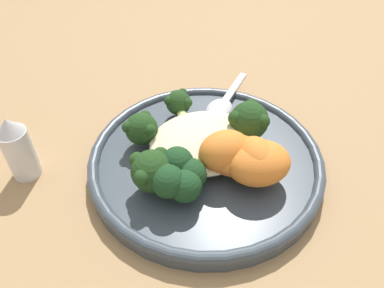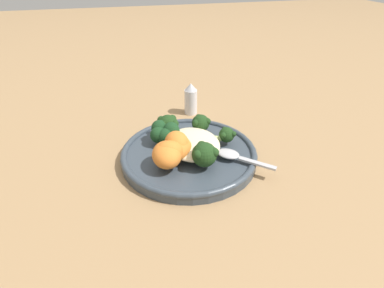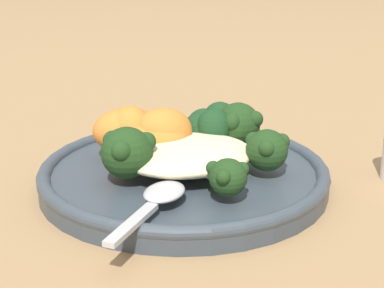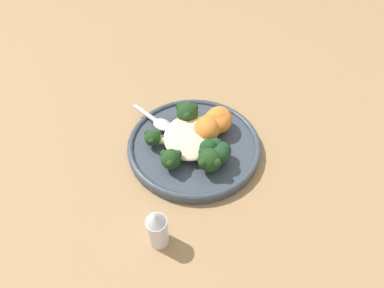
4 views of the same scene
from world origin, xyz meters
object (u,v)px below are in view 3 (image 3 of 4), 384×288
Objects in this scene: sweet_potato_chunk_1 at (127,130)px; sweet_potato_chunk_3 at (131,130)px; broccoli_stalk_0 at (137,152)px; spoon at (159,197)px; broccoli_stalk_2 at (252,150)px; broccoli_stalk_1 at (215,169)px; broccoli_stalk_3 at (230,127)px; kale_tuft at (213,126)px; sweet_potato_chunk_0 at (163,132)px; quinoa_mound at (187,154)px; sweet_potato_chunk_2 at (153,137)px; plate at (188,174)px.

sweet_potato_chunk_3 is (-0.00, 0.00, 0.00)m from sweet_potato_chunk_1.
spoon is (0.00, 0.06, -0.02)m from broccoli_stalk_0.
broccoli_stalk_1 is at bearing -104.60° from broccoli_stalk_2.
spoon is at bearing -141.88° from broccoli_stalk_3.
broccoli_stalk_0 reaches higher than kale_tuft.
spoon is (0.10, 0.04, -0.01)m from broccoli_stalk_2.
broccoli_stalk_3 is 0.14m from spoon.
sweet_potato_chunk_0 and sweet_potato_chunk_3 have the same top height.
broccoli_stalk_0 reaches higher than broccoli_stalk_3.
broccoli_stalk_3 reaches higher than broccoli_stalk_1.
broccoli_stalk_1 is at bearing 104.46° from sweet_potato_chunk_0.
sweet_potato_chunk_3 reaches higher than sweet_potato_chunk_1.
quinoa_mound is 1.03× the size of broccoli_stalk_0.
quinoa_mound is at bearing 119.35° from sweet_potato_chunk_2.
quinoa_mound is at bearing -153.38° from broccoli_stalk_2.
plate is 5.12× the size of sweet_potato_chunk_3.
sweet_potato_chunk_2 is at bearing -152.05° from spoon.
sweet_potato_chunk_3 reaches higher than plate.
sweet_potato_chunk_0 is (0.02, -0.07, 0.01)m from broccoli_stalk_1.
broccoli_stalk_1 is at bearing 153.84° from spoon.
sweet_potato_chunk_2 reaches higher than broccoli_stalk_1.
spoon is (0.05, 0.07, 0.01)m from plate.
quinoa_mound is 1.85× the size of sweet_potato_chunk_1.
broccoli_stalk_1 is (-0.00, 0.05, 0.02)m from plate.
broccoli_stalk_0 is (0.05, 0.01, 0.03)m from plate.
broccoli_stalk_0 is 1.79× the size of sweet_potato_chunk_1.
sweet_potato_chunk_0 is 0.86× the size of sweet_potato_chunk_1.
broccoli_stalk_3 is at bearing 166.78° from sweet_potato_chunk_1.
broccoli_stalk_0 reaches higher than quinoa_mound.
kale_tuft is at bearing 172.91° from sweet_potato_chunk_1.
quinoa_mound is 1.81× the size of sweet_potato_chunk_2.
kale_tuft is (-0.08, 0.01, -0.00)m from sweet_potato_chunk_1.
sweet_potato_chunk_0 is (0.01, -0.03, 0.01)m from quinoa_mound.
broccoli_stalk_3 is 0.07m from sweet_potato_chunk_2.
quinoa_mound is 0.06m from broccoli_stalk_3.
sweet_potato_chunk_1 is (0.09, -0.08, 0.00)m from broccoli_stalk_2.
plate is 4.01× the size of sweet_potato_chunk_1.
sweet_potato_chunk_0 is 0.05m from kale_tuft.
broccoli_stalk_0 is at bearing 44.22° from sweet_potato_chunk_0.
broccoli_stalk_1 is 1.15× the size of broccoli_stalk_3.
kale_tuft is at bearing -136.42° from plate.
broccoli_stalk_1 is 1.90× the size of sweet_potato_chunk_2.
broccoli_stalk_2 is 0.98× the size of spoon.
sweet_potato_chunk_3 reaches higher than broccoli_stalk_2.
kale_tuft reaches higher than broccoli_stalk_1.
plate is 0.04m from sweet_potato_chunk_0.
broccoli_stalk_2 is 0.05m from broccoli_stalk_3.
broccoli_stalk_1 is at bearing 115.07° from sweet_potato_chunk_3.
spoon is at bearing 69.98° from sweet_potato_chunk_0.
sweet_potato_chunk_0 is 0.01m from sweet_potato_chunk_2.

